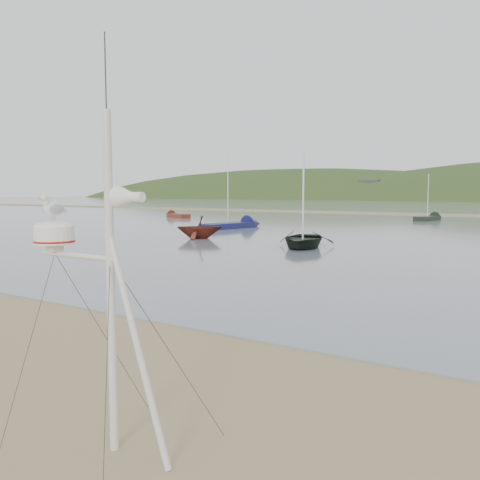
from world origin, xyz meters
The scene contains 7 objects.
ground centered at (0.00, 0.00, 0.00)m, with size 560.00×560.00×0.00m, color #8B7750.
mast_rig centered at (1.50, -1.06, 1.26)m, with size 2.31×2.47×5.21m.
boat_dark centered at (-6.75, 21.46, 2.38)m, with size 3.34×0.97×4.68m, color black.
boat_red centered at (-15.36, 22.70, 1.58)m, with size 2.65×1.62×3.07m, color #5A1F14.
dinghy_red_far centered at (-36.34, 44.52, 0.29)m, with size 5.50×3.31×1.32m.
sailboat_dark_mid centered at (-7.02, 55.85, 0.30)m, with size 2.44×5.86×5.71m.
sailboat_blue_near centered at (-18.84, 33.62, 0.30)m, with size 2.90×7.21×6.98m.
Camera 1 is at (6.32, -5.36, 3.30)m, focal length 38.00 mm.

